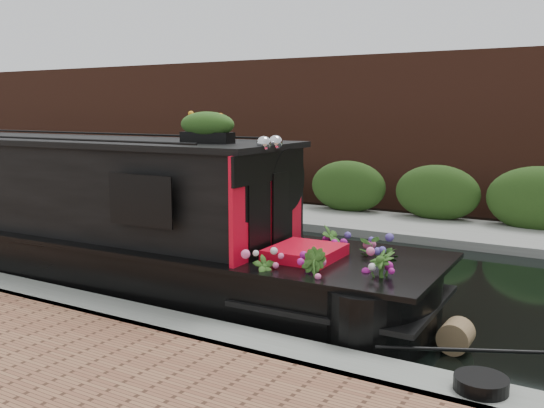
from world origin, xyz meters
The scene contains 8 objects.
ground centered at (0.00, 0.00, 0.00)m, with size 80.00×80.00×0.00m, color black.
near_bank_coping centered at (0.00, -3.30, 0.00)m, with size 40.00×0.60×0.50m, color gray.
far_bank_path centered at (0.00, 4.20, 0.00)m, with size 40.00×2.40×0.34m, color gray.
far_hedge centered at (0.00, 5.10, 0.00)m, with size 40.00×1.10×2.80m, color #264416.
far_brick_wall centered at (0.00, 7.20, 0.00)m, with size 40.00×1.00×8.00m, color #50271B.
narrowboat centered at (-2.07, -1.91, 0.83)m, with size 11.99×2.48×2.80m.
rope_fender centered at (4.39, -1.91, 0.17)m, with size 0.35×0.35×0.34m, color brown.
coiled_mooring_rope centered at (4.94, -3.26, 0.31)m, with size 0.46×0.46×0.12m, color black.
Camera 1 is at (5.89, -8.31, 2.61)m, focal length 40.00 mm.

